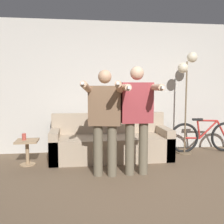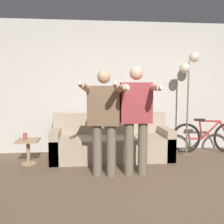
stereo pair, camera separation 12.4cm
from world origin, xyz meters
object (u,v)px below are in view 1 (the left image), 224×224
(person_left, at_px, (105,115))
(person_right, at_px, (137,113))
(cup, at_px, (24,137))
(bicycle, at_px, (205,136))
(cat, at_px, (113,109))
(couch, at_px, (111,144))
(side_table, at_px, (27,148))
(floor_lamp, at_px, (187,75))

(person_left, bearing_deg, person_right, 12.38)
(cup, bearing_deg, bicycle, 6.14)
(cat, height_order, cup, cat)
(couch, relative_size, person_left, 1.38)
(person_right, bearing_deg, side_table, 158.73)
(side_table, bearing_deg, cat, 18.49)
(person_right, distance_m, floor_lamp, 1.74)
(person_left, bearing_deg, cat, 89.34)
(person_left, bearing_deg, bicycle, 39.78)
(person_right, xyz_separation_m, bicycle, (1.65, 1.11, -0.63))
(bicycle, bearing_deg, floor_lamp, -174.78)
(person_right, bearing_deg, floor_lamp, 42.34)
(cup, bearing_deg, cat, 17.25)
(floor_lamp, xyz_separation_m, cup, (-3.00, -0.33, -1.06))
(floor_lamp, bearing_deg, couch, -174.96)
(couch, distance_m, cat, 0.69)
(couch, relative_size, cat, 4.24)
(person_left, bearing_deg, cup, 162.62)
(person_left, relative_size, person_right, 0.97)
(person_left, distance_m, cat, 1.26)
(person_right, distance_m, cup, 1.97)
(person_left, height_order, person_right, person_right)
(bicycle, bearing_deg, cup, -173.86)
(person_left, relative_size, cat, 3.08)
(person_left, bearing_deg, floor_lamp, 44.38)
(couch, distance_m, floor_lamp, 1.97)
(cup, bearing_deg, couch, 7.49)
(person_left, distance_m, cup, 1.55)
(cat, bearing_deg, floor_lamp, -6.38)
(couch, relative_size, floor_lamp, 1.10)
(floor_lamp, relative_size, bicycle, 1.34)
(couch, distance_m, bicycle, 1.94)
(cat, distance_m, floor_lamp, 1.58)
(person_right, xyz_separation_m, floor_lamp, (1.23, 1.07, 0.60))
(cat, height_order, floor_lamp, floor_lamp)
(couch, relative_size, person_right, 1.33)
(couch, bearing_deg, cup, -172.51)
(side_table, bearing_deg, cup, 156.65)
(cat, height_order, bicycle, cat)
(cat, bearing_deg, side_table, -161.51)
(person_left, xyz_separation_m, person_right, (0.48, -0.00, 0.03))
(couch, height_order, person_right, person_right)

